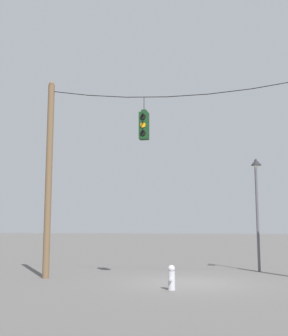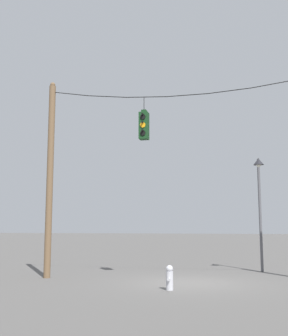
{
  "view_description": "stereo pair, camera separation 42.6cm",
  "coord_description": "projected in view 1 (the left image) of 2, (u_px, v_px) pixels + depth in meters",
  "views": [
    {
      "loc": [
        1.64,
        -15.01,
        1.94
      ],
      "look_at": [
        -1.65,
        0.11,
        4.09
      ],
      "focal_mm": 45.0,
      "sensor_mm": 36.0,
      "label": 1
    },
    {
      "loc": [
        2.06,
        -14.92,
        1.94
      ],
      "look_at": [
        -1.65,
        0.11,
        4.09
      ],
      "focal_mm": 45.0,
      "sensor_mm": 36.0,
      "label": 2
    }
  ],
  "objects": [
    {
      "name": "utility_pole_left",
      "position": [
        49.0,
        177.0,
        16.4
      ],
      "size": [
        0.26,
        0.26,
        7.72
      ],
      "color": "brown",
      "rests_on": "ground_plane"
    },
    {
      "name": "traffic_light_near_right_pole",
      "position": [
        144.0,
        126.0,
        15.85
      ],
      "size": [
        0.34,
        0.58,
        1.64
      ],
      "color": "#143819"
    },
    {
      "name": "street_lamp",
      "position": [
        257.0,
        189.0,
        18.5
      ],
      "size": [
        0.45,
        0.79,
        4.91
      ],
      "color": "#515156",
      "rests_on": "ground_plane"
    },
    {
      "name": "ground_plane",
      "position": [
        190.0,
        283.0,
        14.61
      ],
      "size": [
        200.0,
        200.0,
        0.0
      ],
      "primitive_type": "plane",
      "color": "#565451"
    },
    {
      "name": "span_wire",
      "position": [
        187.0,
        91.0,
        15.67
      ],
      "size": [
        10.92,
        0.03,
        0.57
      ],
      "color": "black"
    },
    {
      "name": "fire_hydrant",
      "position": [
        171.0,
        277.0,
        12.95
      ],
      "size": [
        0.22,
        0.3,
        0.75
      ],
      "color": "silver",
      "rests_on": "ground_plane"
    }
  ]
}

